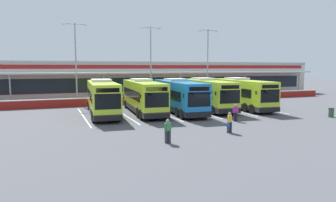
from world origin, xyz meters
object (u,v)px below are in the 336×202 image
object	(u,v)px
pedestrian_in_dark_coat	(236,112)
lamp_post_centre	(151,59)
coach_bus_centre	(178,96)
coach_bus_rightmost	(240,94)
pedestrian_with_handbag	(229,122)
litter_bin	(331,113)
lamp_post_east	(208,60)
coach_bus_left_centre	(143,97)
coach_bus_leftmost	(102,98)
pedestrian_near_bin	(168,130)
lamp_post_west	(76,58)
coach_bus_right_centre	(206,94)

from	to	relation	value
pedestrian_in_dark_coat	lamp_post_centre	size ratio (longest dim) A/B	0.15
coach_bus_centre	pedestrian_in_dark_coat	xyz separation A→B (m)	(2.69, -7.39, -0.91)
coach_bus_rightmost	pedestrian_with_handbag	size ratio (longest dim) A/B	7.59
pedestrian_in_dark_coat	litter_bin	bearing A→B (deg)	-7.96
coach_bus_rightmost	lamp_post_east	size ratio (longest dim) A/B	1.12
pedestrian_in_dark_coat	coach_bus_left_centre	bearing A→B (deg)	127.92
coach_bus_leftmost	pedestrian_with_handbag	distance (m)	15.00
pedestrian_with_handbag	lamp_post_east	xyz separation A→B (m)	(10.69, 23.31, 5.43)
pedestrian_in_dark_coat	pedestrian_with_handbag	bearing A→B (deg)	-128.57
pedestrian_near_bin	lamp_post_west	bearing A→B (deg)	98.79
lamp_post_east	pedestrian_near_bin	bearing A→B (deg)	-123.56
coach_bus_rightmost	lamp_post_centre	size ratio (longest dim) A/B	1.12
lamp_post_east	litter_bin	xyz separation A→B (m)	(3.09, -20.63, -5.82)
lamp_post_west	coach_bus_right_centre	bearing A→B (deg)	-37.03
coach_bus_left_centre	lamp_post_centre	size ratio (longest dim) A/B	1.12
coach_bus_centre	pedestrian_near_bin	bearing A→B (deg)	-115.93
coach_bus_leftmost	lamp_post_west	size ratio (longest dim) A/B	1.12
pedestrian_near_bin	litter_bin	world-z (taller)	pedestrian_near_bin
coach_bus_rightmost	pedestrian_in_dark_coat	world-z (taller)	coach_bus_rightmost
coach_bus_right_centre	coach_bus_rightmost	world-z (taller)	same
coach_bus_leftmost	lamp_post_centre	bearing A→B (deg)	50.05
coach_bus_left_centre	litter_bin	bearing A→B (deg)	-30.09
pedestrian_in_dark_coat	coach_bus_centre	bearing A→B (deg)	110.00
coach_bus_centre	pedestrian_with_handbag	size ratio (longest dim) A/B	7.59
pedestrian_with_handbag	litter_bin	bearing A→B (deg)	11.01
pedestrian_near_bin	lamp_post_west	distance (m)	25.67
pedestrian_in_dark_coat	lamp_post_west	bearing A→B (deg)	123.37
coach_bus_rightmost	litter_bin	world-z (taller)	coach_bus_rightmost
lamp_post_centre	lamp_post_east	world-z (taller)	same
coach_bus_rightmost	litter_bin	size ratio (longest dim) A/B	13.23
coach_bus_rightmost	lamp_post_west	xyz separation A→B (m)	(-18.63, 11.56, 4.50)
coach_bus_left_centre	pedestrian_near_bin	xyz separation A→B (m)	(-2.38, -13.82, -0.91)
coach_bus_leftmost	coach_bus_right_centre	size ratio (longest dim) A/B	1.00
lamp_post_west	lamp_post_east	size ratio (longest dim) A/B	1.00
coach_bus_centre	lamp_post_east	xyz separation A→B (m)	(10.08, 11.77, 4.50)
coach_bus_left_centre	lamp_post_east	world-z (taller)	lamp_post_east
lamp_post_east	litter_bin	distance (m)	21.66
coach_bus_leftmost	lamp_post_centre	distance (m)	14.65
pedestrian_near_bin	lamp_post_east	bearing A→B (deg)	56.44
coach_bus_left_centre	coach_bus_centre	bearing A→B (deg)	-14.57
coach_bus_left_centre	coach_bus_rightmost	distance (m)	12.43
coach_bus_centre	litter_bin	size ratio (longest dim) A/B	13.23
lamp_post_east	coach_bus_centre	bearing A→B (deg)	-130.57
lamp_post_centre	coach_bus_left_centre	bearing A→B (deg)	-112.21
pedestrian_in_dark_coat	pedestrian_near_bin	bearing A→B (deg)	-148.70
coach_bus_left_centre	litter_bin	world-z (taller)	coach_bus_left_centre
coach_bus_rightmost	lamp_post_west	distance (m)	22.38
lamp_post_west	coach_bus_leftmost	bearing A→B (deg)	-80.66
coach_bus_centre	pedestrian_with_handbag	bearing A→B (deg)	-93.06
pedestrian_with_handbag	pedestrian_in_dark_coat	bearing A→B (deg)	51.43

